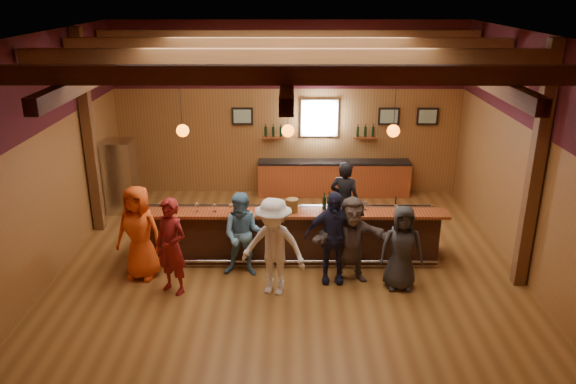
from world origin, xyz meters
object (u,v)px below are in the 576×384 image
stainless_fridge (121,176)px  customer_navy (333,237)px  bottle_a (324,203)px  customer_dark (402,248)px  customer_orange (139,233)px  ice_bucket (292,205)px  customer_redvest (171,247)px  bartender (344,201)px  customer_white (274,247)px  customer_brown (351,239)px  customer_denim (243,235)px  bar_counter (289,232)px  back_bar_cabinet (334,178)px

stainless_fridge → customer_navy: 6.05m
bottle_a → customer_navy: bearing=-82.7°
customer_navy → customer_dark: bearing=-10.7°
customer_orange → ice_bucket: size_ratio=6.89×
customer_redvest → bartender: size_ratio=1.01×
customer_white → customer_brown: bearing=37.4°
customer_denim → customer_brown: 2.04m
bar_counter → customer_redvest: bearing=-145.0°
customer_denim → ice_bucket: size_ratio=6.26×
customer_orange → customer_redvest: customer_orange is taller
ice_bucket → bottle_a: 0.65m
customer_navy → customer_brown: 0.37m
customer_redvest → bottle_a: size_ratio=5.19×
customer_navy → customer_white: bearing=-157.0°
customer_redvest → customer_brown: size_ratio=1.08×
back_bar_cabinet → customer_dark: (0.88, -4.88, 0.33)m
customer_dark → customer_orange: bearing=176.6°
back_bar_cabinet → bartender: bearing=-89.6°
stainless_fridge → ice_bucket: bearing=-33.5°
customer_denim → bar_counter: bearing=47.8°
back_bar_cabinet → bottle_a: bearing=-97.3°
customer_brown → customer_dark: (0.89, -0.30, -0.03)m
bar_counter → customer_brown: size_ratio=3.76×
back_bar_cabinet → bartender: (0.02, -2.78, 0.42)m
customer_denim → ice_bucket: (0.93, 0.49, 0.41)m
stainless_fridge → customer_denim: stainless_fridge is taller
customer_denim → bartender: (2.07, 1.60, 0.06)m
customer_orange → back_bar_cabinet: bearing=61.0°
customer_redvest → customer_white: (1.83, -0.04, 0.01)m
customer_orange → customer_redvest: size_ratio=1.02×
customer_dark → bartender: (-0.86, 2.10, 0.09)m
back_bar_cabinet → customer_denim: size_ratio=2.39×
back_bar_cabinet → customer_dark: size_ratio=2.47×
customer_redvest → customer_denim: size_ratio=1.08×
customer_orange → bottle_a: customer_orange is taller
stainless_fridge → bartender: (5.32, -1.66, -0.00)m
back_bar_cabinet → customer_denim: bearing=-115.0°
customer_navy → customer_orange: bearing=178.1°
bottle_a → customer_white: bearing=-126.3°
customer_brown → customer_dark: customer_brown is taller
customer_brown → customer_dark: 0.94m
bartender → customer_denim: bearing=60.9°
customer_dark → bottle_a: 1.81m
bartender → customer_white: bearing=80.5°
customer_dark → bartender: bearing=113.5°
bottle_a → customer_dark: bearing=-39.6°
customer_dark → ice_bucket: size_ratio=6.06×
bartender → bottle_a: size_ratio=5.16×
bar_counter → customer_redvest: (-2.10, -1.47, 0.38)m
customer_denim → customer_navy: (1.68, -0.25, 0.07)m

